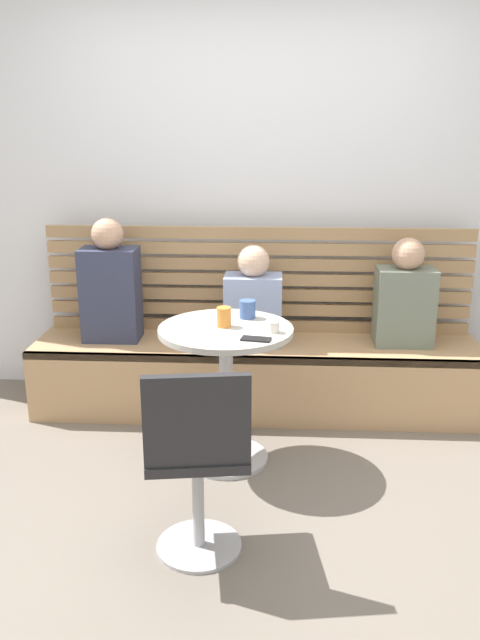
% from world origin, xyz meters
% --- Properties ---
extents(ground, '(8.00, 8.00, 0.00)m').
position_xyz_m(ground, '(0.00, 0.00, 0.00)').
color(ground, '#70665B').
extents(back_wall, '(5.20, 0.10, 2.90)m').
position_xyz_m(back_wall, '(0.00, 1.64, 1.45)').
color(back_wall, silver).
rests_on(back_wall, ground).
extents(booth_bench, '(2.70, 0.52, 0.44)m').
position_xyz_m(booth_bench, '(0.00, 1.20, 0.22)').
color(booth_bench, tan).
rests_on(booth_bench, ground).
extents(booth_backrest, '(2.65, 0.04, 0.67)m').
position_xyz_m(booth_backrest, '(0.00, 1.44, 0.78)').
color(booth_backrest, '#A68157').
rests_on(booth_backrest, booth_bench).
extents(cafe_table, '(0.68, 0.68, 0.74)m').
position_xyz_m(cafe_table, '(-0.13, 0.56, 0.52)').
color(cafe_table, '#ADADB2').
rests_on(cafe_table, ground).
extents(white_chair, '(0.45, 0.45, 0.85)m').
position_xyz_m(white_chair, '(-0.18, -0.25, 0.46)').
color(white_chair, '#ADADB2').
rests_on(white_chair, ground).
extents(person_adult, '(0.34, 0.22, 0.75)m').
position_xyz_m(person_adult, '(-0.88, 1.23, 0.77)').
color(person_adult, '#333851').
rests_on(person_adult, booth_bench).
extents(person_child_left, '(0.34, 0.22, 0.65)m').
position_xyz_m(person_child_left, '(0.88, 1.24, 0.72)').
color(person_child_left, slate).
rests_on(person_child_left, booth_bench).
extents(person_child_middle, '(0.34, 0.22, 0.60)m').
position_xyz_m(person_child_middle, '(-0.02, 1.20, 0.70)').
color(person_child_middle, '#8C9EC6').
rests_on(person_child_middle, booth_bench).
extents(cup_espresso_small, '(0.06, 0.06, 0.05)m').
position_xyz_m(cup_espresso_small, '(0.11, 0.50, 0.77)').
color(cup_espresso_small, silver).
rests_on(cup_espresso_small, cafe_table).
extents(cup_tumbler_orange, '(0.07, 0.07, 0.10)m').
position_xyz_m(cup_tumbler_orange, '(-0.14, 0.58, 0.79)').
color(cup_tumbler_orange, orange).
rests_on(cup_tumbler_orange, cafe_table).
extents(cup_mug_blue, '(0.08, 0.08, 0.09)m').
position_xyz_m(cup_mug_blue, '(-0.03, 0.73, 0.79)').
color(cup_mug_blue, '#3D5B9E').
rests_on(cup_mug_blue, cafe_table).
extents(phone_on_table, '(0.15, 0.09, 0.01)m').
position_xyz_m(phone_on_table, '(0.03, 0.38, 0.74)').
color(phone_on_table, black).
rests_on(phone_on_table, cafe_table).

